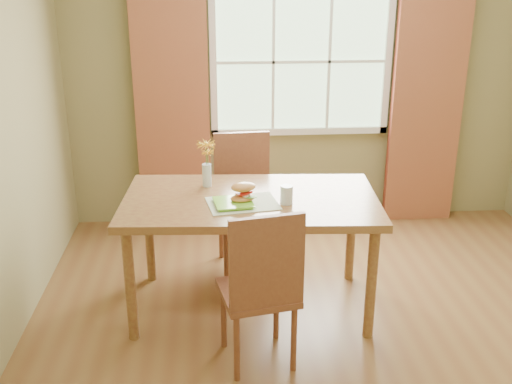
{
  "coord_description": "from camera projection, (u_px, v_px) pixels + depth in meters",
  "views": [
    {
      "loc": [
        -0.8,
        -3.46,
        2.29
      ],
      "look_at": [
        -0.53,
        0.24,
        0.89
      ],
      "focal_mm": 42.0,
      "sensor_mm": 36.0,
      "label": 1
    }
  ],
  "objects": [
    {
      "name": "room",
      "position": [
        346.0,
        132.0,
        3.62
      ],
      "size": [
        4.24,
        3.84,
        2.74
      ],
      "color": "brown",
      "rests_on": "ground"
    },
    {
      "name": "window",
      "position": [
        301.0,
        62.0,
        5.31
      ],
      "size": [
        1.62,
        0.06,
        1.32
      ],
      "color": "#9FC695",
      "rests_on": "room"
    },
    {
      "name": "curtain_left",
      "position": [
        172.0,
        110.0,
        5.28
      ],
      "size": [
        0.65,
        0.08,
        2.2
      ],
      "primitive_type": "cube",
      "color": "maroon",
      "rests_on": "room"
    },
    {
      "name": "curtain_right",
      "position": [
        427.0,
        106.0,
        5.45
      ],
      "size": [
        0.65,
        0.08,
        2.2
      ],
      "primitive_type": "cube",
      "color": "maroon",
      "rests_on": "room"
    },
    {
      "name": "dining_table",
      "position": [
        251.0,
        209.0,
        4.06
      ],
      "size": [
        1.76,
        1.06,
        0.83
      ],
      "rotation": [
        0.0,
        0.0,
        -0.06
      ],
      "color": "olive",
      "rests_on": "room"
    },
    {
      "name": "chair_near",
      "position": [
        262.0,
        284.0,
        3.46
      ],
      "size": [
        0.51,
        0.51,
        1.04
      ],
      "rotation": [
        0.0,
        0.0,
        0.2
      ],
      "color": "brown",
      "rests_on": "room"
    },
    {
      "name": "chair_far",
      "position": [
        244.0,
        194.0,
        4.78
      ],
      "size": [
        0.48,
        0.48,
        1.07
      ],
      "rotation": [
        0.0,
        0.0,
        0.09
      ],
      "color": "brown",
      "rests_on": "room"
    },
    {
      "name": "placemat",
      "position": [
        243.0,
        203.0,
        3.92
      ],
      "size": [
        0.5,
        0.4,
        0.01
      ],
      "primitive_type": "cube",
      "rotation": [
        0.0,
        0.0,
        0.16
      ],
      "color": "beige",
      "rests_on": "dining_table"
    },
    {
      "name": "plate",
      "position": [
        233.0,
        204.0,
        3.89
      ],
      "size": [
        0.27,
        0.27,
        0.01
      ],
      "primitive_type": "cube",
      "rotation": [
        0.0,
        0.0,
        0.14
      ],
      "color": "#77C731",
      "rests_on": "placemat"
    },
    {
      "name": "croissant_sandwich",
      "position": [
        243.0,
        192.0,
        3.89
      ],
      "size": [
        0.2,
        0.16,
        0.13
      ],
      "rotation": [
        0.0,
        0.0,
        0.3
      ],
      "color": "#D68949",
      "rests_on": "plate"
    },
    {
      "name": "water_glass",
      "position": [
        287.0,
        195.0,
        3.9
      ],
      "size": [
        0.08,
        0.08,
        0.12
      ],
      "color": "silver",
      "rests_on": "dining_table"
    },
    {
      "name": "flower_vase",
      "position": [
        207.0,
        159.0,
        4.17
      ],
      "size": [
        0.13,
        0.13,
        0.33
      ],
      "color": "silver",
      "rests_on": "dining_table"
    }
  ]
}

